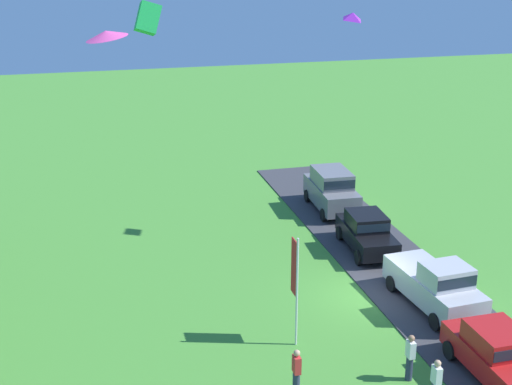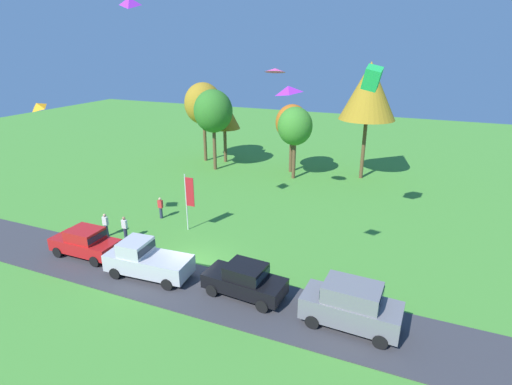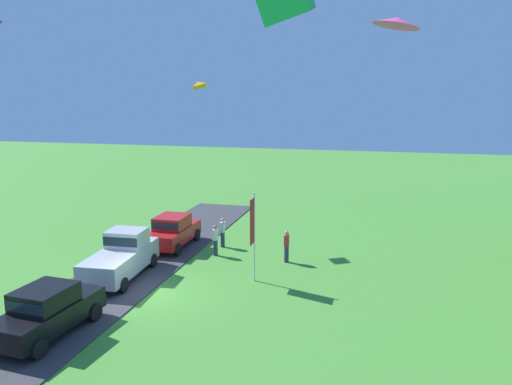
{
  "view_description": "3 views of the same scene",
  "coord_description": "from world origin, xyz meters",
  "px_view_note": "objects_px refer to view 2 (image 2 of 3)",
  "views": [
    {
      "loc": [
        -24.65,
        11.45,
        14.0
      ],
      "look_at": [
        0.09,
        4.9,
        5.03
      ],
      "focal_mm": 50.0,
      "sensor_mm": 36.0,
      "label": 1
    },
    {
      "loc": [
        11.98,
        -18.22,
        12.73
      ],
      "look_at": [
        2.52,
        4.27,
        3.62
      ],
      "focal_mm": 28.0,
      "sensor_mm": 36.0,
      "label": 2
    },
    {
      "loc": [
        18.81,
        9.81,
        8.68
      ],
      "look_at": [
        0.32,
        5.04,
        4.91
      ],
      "focal_mm": 35.0,
      "sensor_mm": 36.0,
      "label": 3
    }
  ],
  "objects_px": {
    "car_pickup_mid_row": "(146,259)",
    "person_watching_sky": "(161,208)",
    "tree_far_right": "(292,123)",
    "tree_center_back": "(369,91)",
    "car_suv_near_entrance": "(351,304)",
    "person_beside_suv": "(125,228)",
    "kite_diamond_topmost": "(288,90)",
    "car_sedan_by_flagpole": "(245,279)",
    "car_sedan_far_end": "(85,241)",
    "flag_banner": "(189,196)",
    "tree_far_left": "(224,113)",
    "kite_box_over_trees": "(372,78)",
    "kite_diamond_mid_center": "(129,1)",
    "person_on_lawn": "(106,225)",
    "kite_diamond_low_drifter": "(37,106)",
    "tree_left_of_center": "(295,127)",
    "kite_delta_trailing_tail": "(275,70)",
    "tree_right_of_center": "(213,111)",
    "tree_lone_near": "(203,104)"
  },
  "relations": [
    {
      "from": "car_sedan_by_flagpole",
      "to": "flag_banner",
      "type": "bearing_deg",
      "value": 140.03
    },
    {
      "from": "car_sedan_by_flagpole",
      "to": "tree_far_right",
      "type": "distance_m",
      "value": 23.09
    },
    {
      "from": "kite_box_over_trees",
      "to": "person_watching_sky",
      "type": "bearing_deg",
      "value": -169.88
    },
    {
      "from": "kite_delta_trailing_tail",
      "to": "kite_box_over_trees",
      "type": "height_order",
      "value": "kite_box_over_trees"
    },
    {
      "from": "kite_diamond_topmost",
      "to": "kite_diamond_low_drifter",
      "type": "bearing_deg",
      "value": 178.89
    },
    {
      "from": "car_suv_near_entrance",
      "to": "tree_lone_near",
      "type": "relative_size",
      "value": 0.53
    },
    {
      "from": "car_suv_near_entrance",
      "to": "tree_left_of_center",
      "type": "distance_m",
      "value": 22.98
    },
    {
      "from": "person_watching_sky",
      "to": "kite_diamond_topmost",
      "type": "distance_m",
      "value": 17.04
    },
    {
      "from": "person_beside_suv",
      "to": "kite_diamond_topmost",
      "type": "xyz_separation_m",
      "value": [
        12.33,
        -2.48,
        9.98
      ]
    },
    {
      "from": "tree_lone_near",
      "to": "kite_diamond_mid_center",
      "type": "distance_m",
      "value": 22.1
    },
    {
      "from": "kite_diamond_topmost",
      "to": "car_sedan_far_end",
      "type": "bearing_deg",
      "value": -178.52
    },
    {
      "from": "tree_left_of_center",
      "to": "tree_center_back",
      "type": "xyz_separation_m",
      "value": [
        6.28,
        2.73,
        3.33
      ]
    },
    {
      "from": "tree_right_of_center",
      "to": "tree_center_back",
      "type": "bearing_deg",
      "value": 11.81
    },
    {
      "from": "person_on_lawn",
      "to": "tree_far_left",
      "type": "bearing_deg",
      "value": 92.56
    },
    {
      "from": "kite_delta_trailing_tail",
      "to": "car_sedan_by_flagpole",
      "type": "bearing_deg",
      "value": -76.57
    },
    {
      "from": "car_sedan_by_flagpole",
      "to": "person_on_lawn",
      "type": "relative_size",
      "value": 2.65
    },
    {
      "from": "tree_lone_near",
      "to": "car_suv_near_entrance",
      "type": "bearing_deg",
      "value": -47.7
    },
    {
      "from": "tree_left_of_center",
      "to": "kite_diamond_mid_center",
      "type": "relative_size",
      "value": 7.01
    },
    {
      "from": "flag_banner",
      "to": "kite_diamond_low_drifter",
      "type": "bearing_deg",
      "value": -143.13
    },
    {
      "from": "car_sedan_by_flagpole",
      "to": "person_watching_sky",
      "type": "relative_size",
      "value": 2.65
    },
    {
      "from": "tree_far_left",
      "to": "kite_box_over_trees",
      "type": "xyz_separation_m",
      "value": [
        17.16,
        -13.54,
        5.22
      ]
    },
    {
      "from": "tree_far_left",
      "to": "kite_diamond_mid_center",
      "type": "xyz_separation_m",
      "value": [
        4.46,
        -19.69,
        9.38
      ]
    },
    {
      "from": "person_watching_sky",
      "to": "kite_delta_trailing_tail",
      "type": "relative_size",
      "value": 1.12
    },
    {
      "from": "car_pickup_mid_row",
      "to": "person_watching_sky",
      "type": "height_order",
      "value": "car_pickup_mid_row"
    },
    {
      "from": "kite_box_over_trees",
      "to": "kite_delta_trailing_tail",
      "type": "bearing_deg",
      "value": 162.15
    },
    {
      "from": "tree_right_of_center",
      "to": "tree_left_of_center",
      "type": "bearing_deg",
      "value": 2.64
    },
    {
      "from": "tree_far_right",
      "to": "tree_center_back",
      "type": "bearing_deg",
      "value": 6.11
    },
    {
      "from": "car_suv_near_entrance",
      "to": "tree_center_back",
      "type": "height_order",
      "value": "tree_center_back"
    },
    {
      "from": "tree_far_right",
      "to": "tree_center_back",
      "type": "height_order",
      "value": "tree_center_back"
    },
    {
      "from": "tree_right_of_center",
      "to": "car_pickup_mid_row",
      "type": "bearing_deg",
      "value": -72.47
    },
    {
      "from": "tree_center_back",
      "to": "car_sedan_far_end",
      "type": "bearing_deg",
      "value": -120.54
    },
    {
      "from": "car_sedan_far_end",
      "to": "car_pickup_mid_row",
      "type": "relative_size",
      "value": 0.86
    },
    {
      "from": "car_sedan_by_flagpole",
      "to": "tree_right_of_center",
      "type": "height_order",
      "value": "tree_right_of_center"
    },
    {
      "from": "car_sedan_by_flagpole",
      "to": "person_watching_sky",
      "type": "xyz_separation_m",
      "value": [
        -10.22,
        6.81,
        -0.16
      ]
    },
    {
      "from": "person_on_lawn",
      "to": "flag_banner",
      "type": "bearing_deg",
      "value": 32.28
    },
    {
      "from": "car_sedan_by_flagpole",
      "to": "tree_center_back",
      "type": "distance_m",
      "value": 24.31
    },
    {
      "from": "kite_delta_trailing_tail",
      "to": "kite_diamond_mid_center",
      "type": "distance_m",
      "value": 10.87
    },
    {
      "from": "car_suv_near_entrance",
      "to": "kite_diamond_mid_center",
      "type": "height_order",
      "value": "kite_diamond_mid_center"
    },
    {
      "from": "car_sedan_far_end",
      "to": "flag_banner",
      "type": "xyz_separation_m",
      "value": [
        4.08,
        5.83,
        1.65
      ]
    },
    {
      "from": "car_pickup_mid_row",
      "to": "flag_banner",
      "type": "distance_m",
      "value": 6.51
    },
    {
      "from": "tree_center_back",
      "to": "flag_banner",
      "type": "distance_m",
      "value": 20.44
    },
    {
      "from": "person_watching_sky",
      "to": "kite_box_over_trees",
      "type": "height_order",
      "value": "kite_box_over_trees"
    },
    {
      "from": "tree_right_of_center",
      "to": "tree_center_back",
      "type": "distance_m",
      "value": 15.48
    },
    {
      "from": "car_sedan_far_end",
      "to": "car_sedan_by_flagpole",
      "type": "relative_size",
      "value": 0.98
    },
    {
      "from": "person_beside_suv",
      "to": "flag_banner",
      "type": "xyz_separation_m",
      "value": [
        3.35,
        3.01,
        1.82
      ]
    },
    {
      "from": "person_watching_sky",
      "to": "tree_left_of_center",
      "type": "distance_m",
      "value": 15.53
    },
    {
      "from": "car_suv_near_entrance",
      "to": "person_beside_suv",
      "type": "height_order",
      "value": "car_suv_near_entrance"
    },
    {
      "from": "car_sedan_far_end",
      "to": "car_pickup_mid_row",
      "type": "xyz_separation_m",
      "value": [
        4.98,
        -0.42,
        0.07
      ]
    },
    {
      "from": "tree_far_left",
      "to": "kite_diamond_topmost",
      "type": "bearing_deg",
      "value": -56.76
    },
    {
      "from": "tree_far_right",
      "to": "kite_delta_trailing_tail",
      "type": "relative_size",
      "value": 4.61
    }
  ]
}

